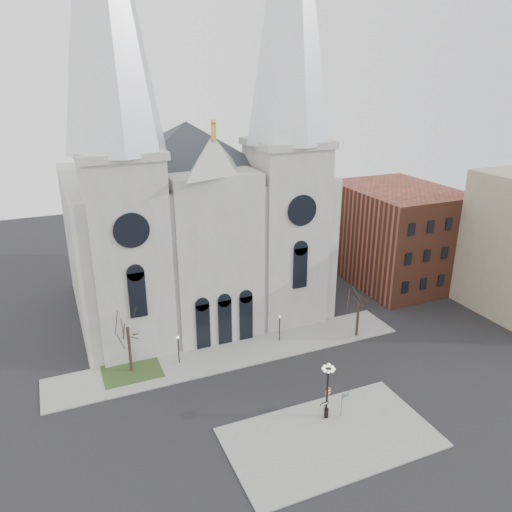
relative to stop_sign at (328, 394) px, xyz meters
name	(u,v)px	position (x,y,z in m)	size (l,w,h in m)	color
ground	(275,412)	(-4.53, 1.76, -1.92)	(160.00, 160.00, 0.00)	black
sidewalk_near	(331,437)	(-1.53, -3.24, -1.85)	(18.00, 10.00, 0.14)	gray
sidewalk_far	(233,354)	(-4.53, 12.76, -1.85)	(40.00, 6.00, 0.14)	gray
grass_patch	(132,371)	(-15.53, 13.76, -1.83)	(6.00, 5.00, 0.18)	#2D421C
cathedral	(195,171)	(-4.53, 24.62, 16.56)	(33.00, 26.66, 54.00)	#9E9D93
bg_building_brick	(395,234)	(25.47, 23.76, 5.08)	(14.00, 18.00, 14.00)	brown
tree_left	(127,325)	(-15.53, 13.76, 3.66)	(3.20, 3.20, 7.50)	#2C2219
tree_right	(359,302)	(10.47, 10.76, 2.54)	(3.20, 3.20, 6.00)	#2C2219
ped_lamp_left	(178,345)	(-10.53, 13.26, 0.41)	(0.32, 0.32, 3.26)	black
ped_lamp_right	(280,324)	(1.47, 13.26, 0.41)	(0.32, 0.32, 3.26)	black
stop_sign	(328,394)	(0.00, 0.00, 0.00)	(0.90, 0.10, 2.50)	slate
globe_lamp	(328,384)	(-0.57, -0.78, 1.77)	(1.47, 1.47, 5.66)	black
one_way_sign	(324,407)	(-0.95, -1.00, -0.44)	(0.85, 0.11, 1.95)	slate
street_name_sign	(343,403)	(0.88, -1.17, -0.41)	(0.74, 0.14, 2.33)	slate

